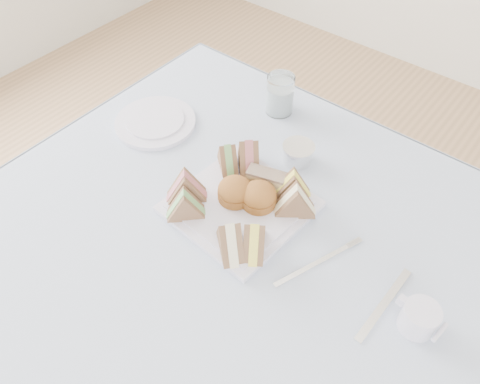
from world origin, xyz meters
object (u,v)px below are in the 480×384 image
Objects in this scene: water_glass at (280,94)px; creamer_jug at (419,318)px; table at (224,329)px; serving_plate at (240,206)px.

creamer_jug is (0.51, -0.32, -0.02)m from water_glass.
table is at bearing -160.61° from creamer_jug.
serving_plate is at bearing 103.27° from table.
table is 14.81× the size of creamer_jug.
table is 3.59× the size of serving_plate.
serving_plate is 4.13× the size of creamer_jug.
serving_plate is 2.54× the size of water_glass.
creamer_jug is at bearing -32.18° from water_glass.
creamer_jug is (0.37, 0.08, 0.40)m from table.
water_glass is at bearing 109.92° from table.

